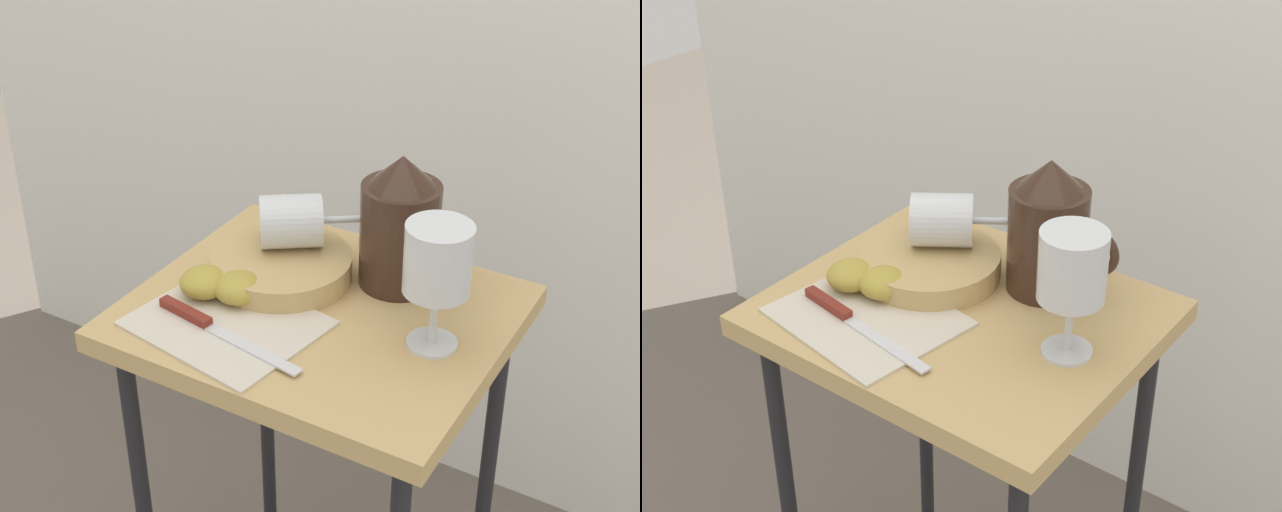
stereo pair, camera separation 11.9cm
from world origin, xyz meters
TOP-DOWN VIEW (x-y plane):
  - curtain_drape at (0.00, 0.58)m, footprint 2.40×0.03m
  - table at (0.00, 0.00)m, footprint 0.48×0.40m
  - linen_napkin at (-0.08, -0.09)m, footprint 0.25×0.22m
  - basket_tray at (-0.08, 0.04)m, footprint 0.19×0.19m
  - pitcher at (0.06, 0.11)m, footprint 0.16×0.11m
  - wine_glass_upright at (0.16, 0.00)m, footprint 0.08×0.08m
  - wine_glass_tipped_near at (-0.08, 0.07)m, footprint 0.16×0.14m
  - apple_half_left at (-0.15, -0.05)m, footprint 0.07×0.07m
  - apple_half_right at (-0.10, -0.04)m, footprint 0.07×0.07m
  - knife at (-0.10, -0.11)m, footprint 0.23×0.05m

SIDE VIEW (x-z plane):
  - table at x=0.00m, z-range 0.27..1.01m
  - linen_napkin at x=-0.08m, z-range 0.74..0.74m
  - knife at x=-0.10m, z-range 0.74..0.75m
  - basket_tray at x=-0.08m, z-range 0.74..0.77m
  - apple_half_left at x=-0.15m, z-range 0.74..0.78m
  - apple_half_right at x=-0.10m, z-range 0.74..0.78m
  - wine_glass_tipped_near at x=-0.08m, z-range 0.77..0.85m
  - pitcher at x=0.06m, z-range 0.72..0.91m
  - wine_glass_upright at x=0.16m, z-range 0.77..0.93m
  - curtain_drape at x=0.00m, z-range 0.00..1.96m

